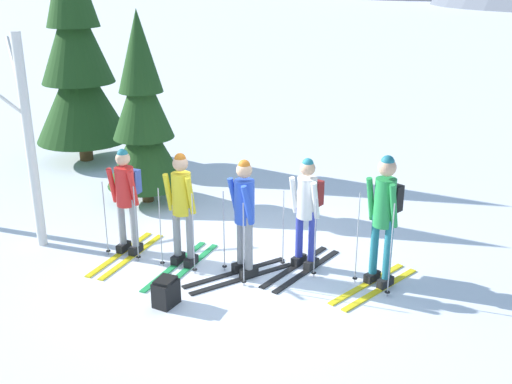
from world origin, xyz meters
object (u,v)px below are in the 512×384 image
(pine_tree_near, at_px, (77,59))
(birch_tree_tall, at_px, (29,141))
(skier_in_red, at_px, (126,196))
(backpack_on_snow_front, at_px, (166,292))
(skier_in_green, at_px, (384,213))
(skier_in_yellow, at_px, (182,206))
(skier_in_white, at_px, (307,207))
(pine_tree_mid, at_px, (143,118))
(skier_in_blue, at_px, (244,214))

(pine_tree_near, distance_m, birch_tree_tall, 4.58)
(skier_in_red, bearing_deg, birch_tree_tall, -170.14)
(birch_tree_tall, xyz_separation_m, backpack_on_snow_front, (2.76, -0.91, -1.51))
(skier_in_green, bearing_deg, skier_in_yellow, -170.29)
(pine_tree_near, bearing_deg, skier_in_red, -46.59)
(skier_in_white, height_order, birch_tree_tall, birch_tree_tall)
(skier_in_red, distance_m, skier_in_white, 2.70)
(skier_in_red, height_order, skier_in_white, skier_in_white)
(skier_in_yellow, bearing_deg, pine_tree_mid, 131.89)
(skier_in_green, relative_size, birch_tree_tall, 0.57)
(skier_in_yellow, distance_m, skier_in_blue, 0.94)
(skier_in_yellow, relative_size, birch_tree_tall, 0.53)
(skier_in_yellow, relative_size, skier_in_white, 1.05)
(pine_tree_near, bearing_deg, skier_in_white, -27.45)
(skier_in_yellow, height_order, backpack_on_snow_front, skier_in_yellow)
(pine_tree_mid, bearing_deg, pine_tree_near, 146.68)
(skier_in_yellow, height_order, birch_tree_tall, birch_tree_tall)
(skier_in_red, bearing_deg, skier_in_white, 11.69)
(skier_in_red, xyz_separation_m, pine_tree_mid, (-0.90, 2.02, 0.67))
(skier_in_red, xyz_separation_m, backpack_on_snow_front, (1.29, -1.17, -0.74))
(pine_tree_mid, bearing_deg, backpack_on_snow_front, -55.42)
(backpack_on_snow_front, bearing_deg, birch_tree_tall, 161.75)
(skier_in_red, xyz_separation_m, birch_tree_tall, (-1.47, -0.26, 0.77))
(skier_in_red, bearing_deg, skier_in_yellow, -3.95)
(skier_in_blue, relative_size, birch_tree_tall, 0.52)
(skier_in_blue, distance_m, skier_in_white, 0.93)
(skier_in_white, bearing_deg, skier_in_yellow, -159.86)
(skier_in_blue, relative_size, pine_tree_mid, 0.49)
(skier_in_red, distance_m, skier_in_yellow, 0.97)
(skier_in_yellow, distance_m, skier_in_white, 1.78)
(skier_in_white, relative_size, pine_tree_mid, 0.48)
(skier_in_green, xyz_separation_m, pine_tree_near, (-7.33, 3.37, 1.20))
(skier_in_yellow, relative_size, skier_in_green, 0.93)
(skier_in_blue, distance_m, skier_in_green, 1.90)
(pine_tree_mid, height_order, backpack_on_snow_front, pine_tree_mid)
(skier_in_red, bearing_deg, skier_in_green, 6.23)
(skier_in_yellow, distance_m, backpack_on_snow_front, 1.37)
(skier_in_white, relative_size, pine_tree_near, 0.34)
(skier_in_white, height_order, pine_tree_mid, pine_tree_mid)
(backpack_on_snow_front, bearing_deg, skier_in_green, 32.63)
(birch_tree_tall, relative_size, backpack_on_snow_front, 8.65)
(skier_in_red, relative_size, birch_tree_tall, 0.50)
(skier_in_red, relative_size, skier_in_yellow, 0.95)
(skier_in_red, xyz_separation_m, skier_in_blue, (1.91, -0.02, 0.01))
(skier_in_green, height_order, birch_tree_tall, birch_tree_tall)
(skier_in_yellow, bearing_deg, birch_tree_tall, -175.59)
(skier_in_red, distance_m, pine_tree_near, 5.37)
(backpack_on_snow_front, bearing_deg, skier_in_white, 51.75)
(skier_in_red, relative_size, pine_tree_mid, 0.48)
(skier_in_blue, xyz_separation_m, pine_tree_mid, (-2.81, 2.04, 0.65))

